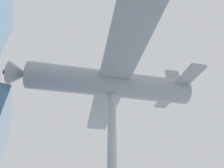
% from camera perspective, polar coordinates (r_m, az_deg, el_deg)
% --- Properties ---
extents(support_pylon_central, '(0.53, 0.53, 7.56)m').
position_cam_1_polar(support_pylon_central, '(10.33, -0.00, -22.15)').
color(support_pylon_central, '#B7B7BC').
rests_on(support_pylon_central, ground_plane).
extents(suspended_airplane, '(18.19, 12.77, 2.81)m').
position_cam_1_polar(suspended_airplane, '(12.14, -0.94, 0.15)').
color(suspended_airplane, '#93999E').
rests_on(suspended_airplane, support_pylon_central).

